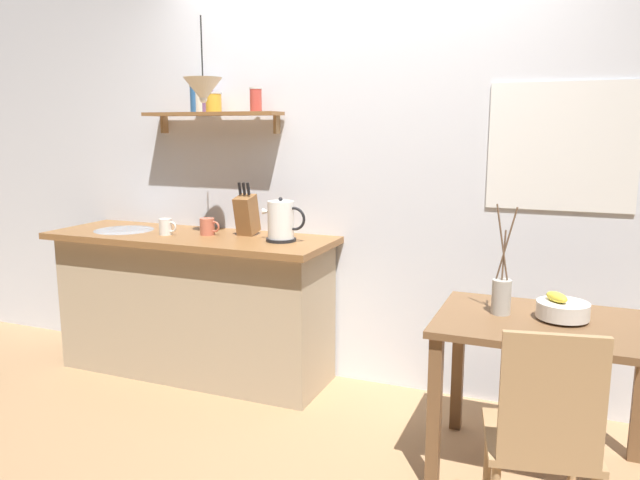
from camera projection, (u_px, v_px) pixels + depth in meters
name	position (u px, v px, depth m)	size (l,w,h in m)	color
ground_plane	(320.00, 420.00, 3.33)	(14.00, 14.00, 0.00)	#A87F56
back_wall	(394.00, 165.00, 3.60)	(6.80, 0.11, 2.70)	silver
kitchen_counter	(194.00, 303.00, 3.91)	(1.83, 0.63, 0.91)	tan
wall_shelf	(211.00, 104.00, 3.82)	(0.93, 0.20, 0.33)	brown
dining_table	(545.00, 348.00, 2.72)	(0.95, 0.69, 0.73)	brown
dining_chair_near	(543.00, 435.00, 2.14)	(0.45, 0.47, 0.92)	tan
fruit_bowl	(562.00, 309.00, 2.69)	(0.23, 0.23, 0.12)	silver
twig_vase	(501.00, 295.00, 2.78)	(0.10, 0.09, 0.50)	#B7B2A8
electric_kettle	(281.00, 221.00, 3.57)	(0.27, 0.18, 0.26)	black
knife_block	(247.00, 214.00, 3.76)	(0.11, 0.17, 0.33)	brown
coffee_mug_by_sink	(166.00, 227.00, 3.79)	(0.12, 0.08, 0.10)	white
coffee_mug_spare	(208.00, 227.00, 3.79)	(0.13, 0.09, 0.10)	#C6664C
pendant_lamp	(203.00, 90.00, 3.44)	(0.22, 0.22, 0.47)	black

